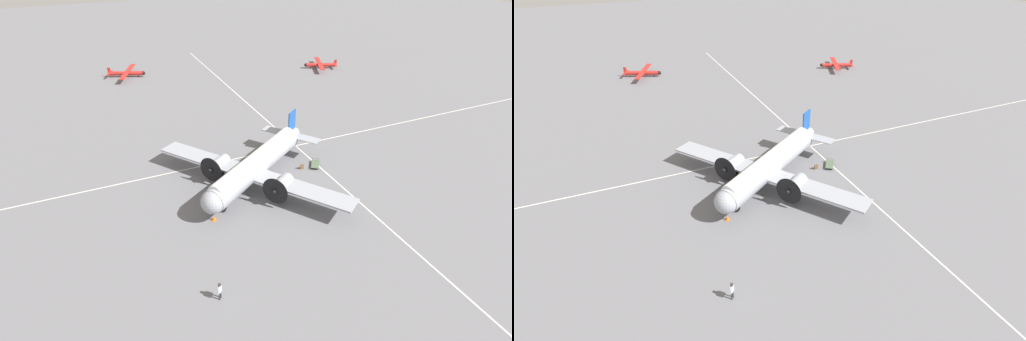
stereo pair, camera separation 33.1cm
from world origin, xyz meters
The scene contains 10 objects.
ground_plane centered at (0.00, 0.00, 0.00)m, with size 300.00×300.00×0.00m, color slate.
apron_line_eastwest centered at (0.00, -6.45, 0.00)m, with size 120.00×0.16×0.01m.
apron_line_northsouth centered at (-9.01, 0.00, 0.00)m, with size 0.16×120.00×0.01m.
airliner_main centered at (0.35, 0.24, 2.58)m, with size 19.69×22.28×5.96m.
crew_foreground centered at (9.91, 14.89, 1.06)m, with size 0.43×0.43×1.69m.
suitcase_near_door centered at (-6.68, -0.56, 0.31)m, with size 0.52×0.17×0.65m.
baggage_cart centered at (-8.59, -0.50, 0.27)m, with size 1.95×2.27×0.56m.
light_aircraft_distant centered at (-31.46, -36.20, 0.79)m, with size 7.10×9.17×1.87m.
light_aircraft_taxiing centered at (7.92, -47.27, 0.82)m, with size 7.66×9.91×1.98m.
traffic_cone centered at (7.00, 4.77, 0.30)m, with size 0.48×0.48×0.63m.
Camera 2 is at (16.18, 37.03, 26.43)m, focal length 28.00 mm.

